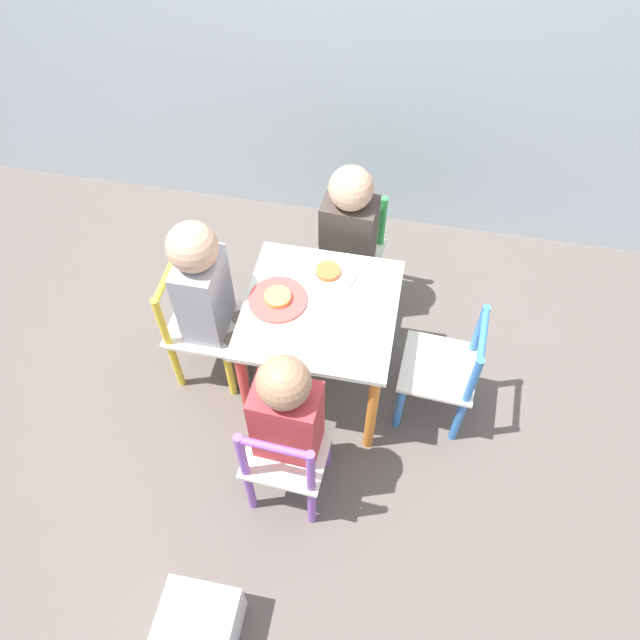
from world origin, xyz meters
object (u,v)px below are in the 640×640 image
at_px(chair_yellow, 200,326).
at_px(chair_blue, 444,372).
at_px(kids_table, 320,322).
at_px(plate_left, 278,299).
at_px(child_left, 208,293).
at_px(plate_back, 328,273).
at_px(chair_purple, 286,459).
at_px(child_front, 289,415).
at_px(chair_green, 350,256).
at_px(child_back, 348,235).
at_px(storage_bin, 197,632).

xyz_separation_m(chair_yellow, chair_blue, (0.91, -0.03, 0.00)).
distance_m(kids_table, plate_left, 0.17).
relative_size(child_left, plate_back, 4.10).
relative_size(chair_purple, child_front, 0.71).
xyz_separation_m(kids_table, chair_green, (0.04, 0.45, -0.14)).
bearing_deg(chair_purple, child_back, -90.62).
height_order(chair_yellow, plate_left, chair_yellow).
xyz_separation_m(chair_blue, storage_bin, (-0.64, -0.94, -0.17)).
distance_m(child_front, plate_left, 0.41).
bearing_deg(child_left, chair_purple, -140.77).
bearing_deg(chair_yellow, child_front, -132.13).
relative_size(chair_blue, plate_left, 2.66).
relative_size(plate_left, plate_back, 1.04).
relative_size(chair_green, chair_purple, 1.00).
xyz_separation_m(chair_yellow, child_back, (0.48, 0.39, 0.18)).
distance_m(chair_green, child_back, 0.19).
relative_size(kids_table, plate_back, 2.68).
height_order(chair_blue, plate_back, chair_blue).
height_order(kids_table, chair_blue, chair_blue).
relative_size(chair_yellow, child_front, 0.71).
bearing_deg(chair_green, child_back, -90.00).
bearing_deg(chair_yellow, plate_left, -90.02).
height_order(child_left, storage_bin, child_left).
xyz_separation_m(chair_green, chair_purple, (-0.06, -0.90, 0.00)).
xyz_separation_m(chair_yellow, chair_green, (0.49, 0.45, 0.00)).
distance_m(chair_yellow, chair_blue, 0.91).
relative_size(child_left, child_front, 1.05).
distance_m(chair_blue, plate_left, 0.64).
xyz_separation_m(child_left, child_front, (0.37, -0.39, -0.03)).
height_order(child_back, plate_left, child_back).
distance_m(chair_blue, storage_bin, 1.15).
xyz_separation_m(chair_green, child_left, (-0.43, -0.45, 0.21)).
bearing_deg(storage_bin, plate_back, 80.64).
relative_size(chair_green, child_left, 0.68).
height_order(chair_green, storage_bin, chair_green).
height_order(chair_yellow, child_back, child_back).
bearing_deg(child_back, storage_bin, -94.50).
distance_m(chair_purple, child_back, 0.87).
height_order(kids_table, plate_back, plate_back).
bearing_deg(chair_purple, plate_back, -89.25).
bearing_deg(chair_green, kids_table, -90.00).
bearing_deg(child_front, storage_bin, 77.40).
bearing_deg(child_back, chair_green, 90.00).
xyz_separation_m(chair_yellow, child_front, (0.43, -0.39, 0.18)).
xyz_separation_m(child_left, storage_bin, (0.21, -0.97, -0.38)).
relative_size(chair_green, chair_blue, 1.00).
distance_m(kids_table, chair_green, 0.47).
bearing_deg(child_left, child_front, -136.38).
bearing_deg(kids_table, plate_back, 90.00).
bearing_deg(plate_left, storage_bin, -92.34).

